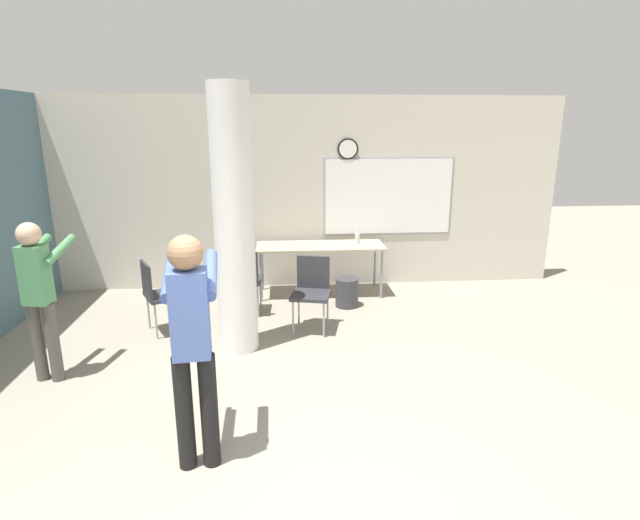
{
  "coord_description": "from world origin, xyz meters",
  "views": [
    {
      "loc": [
        -0.17,
        -2.32,
        2.39
      ],
      "look_at": [
        0.21,
        2.52,
        1.07
      ],
      "focal_mm": 28.0,
      "sensor_mm": 36.0,
      "label": 1
    }
  ],
  "objects_px": {
    "bottle_on_table": "(357,238)",
    "person_playing_front": "(192,335)",
    "chair_near_pillar": "(159,291)",
    "chair_table_front": "(312,288)",
    "person_watching_back": "(39,289)",
    "folding_table": "(320,248)",
    "chair_table_left": "(244,277)"
  },
  "relations": [
    {
      "from": "chair_near_pillar",
      "to": "chair_table_left",
      "type": "bearing_deg",
      "value": 27.26
    },
    {
      "from": "bottle_on_table",
      "to": "person_playing_front",
      "type": "distance_m",
      "value": 4.1
    },
    {
      "from": "chair_table_front",
      "to": "person_watching_back",
      "type": "bearing_deg",
      "value": -158.3
    },
    {
      "from": "person_playing_front",
      "to": "chair_table_left",
      "type": "bearing_deg",
      "value": 87.37
    },
    {
      "from": "person_playing_front",
      "to": "person_watching_back",
      "type": "relative_size",
      "value": 1.1
    },
    {
      "from": "folding_table",
      "to": "bottle_on_table",
      "type": "height_order",
      "value": "bottle_on_table"
    },
    {
      "from": "person_watching_back",
      "to": "folding_table",
      "type": "bearing_deg",
      "value": 39.25
    },
    {
      "from": "bottle_on_table",
      "to": "chair_table_front",
      "type": "bearing_deg",
      "value": -119.72
    },
    {
      "from": "chair_table_front",
      "to": "person_watching_back",
      "type": "height_order",
      "value": "person_watching_back"
    },
    {
      "from": "bottle_on_table",
      "to": "chair_table_front",
      "type": "distance_m",
      "value": 1.53
    },
    {
      "from": "folding_table",
      "to": "chair_table_front",
      "type": "height_order",
      "value": "chair_table_front"
    },
    {
      "from": "folding_table",
      "to": "person_playing_front",
      "type": "distance_m",
      "value": 3.88
    },
    {
      "from": "person_playing_front",
      "to": "person_watching_back",
      "type": "xyz_separation_m",
      "value": [
        -1.63,
        1.39,
        -0.1
      ]
    },
    {
      "from": "chair_table_front",
      "to": "chair_near_pillar",
      "type": "bearing_deg",
      "value": 179.01
    },
    {
      "from": "chair_near_pillar",
      "to": "person_watching_back",
      "type": "bearing_deg",
      "value": -127.56
    },
    {
      "from": "bottle_on_table",
      "to": "person_watching_back",
      "type": "height_order",
      "value": "person_watching_back"
    },
    {
      "from": "bottle_on_table",
      "to": "chair_table_front",
      "type": "height_order",
      "value": "bottle_on_table"
    },
    {
      "from": "folding_table",
      "to": "person_playing_front",
      "type": "relative_size",
      "value": 1.06
    },
    {
      "from": "person_playing_front",
      "to": "person_watching_back",
      "type": "bearing_deg",
      "value": 139.67
    },
    {
      "from": "folding_table",
      "to": "person_playing_front",
      "type": "bearing_deg",
      "value": -107.72
    },
    {
      "from": "person_playing_front",
      "to": "chair_near_pillar",
      "type": "bearing_deg",
      "value": 108.32
    },
    {
      "from": "chair_table_front",
      "to": "chair_table_left",
      "type": "bearing_deg",
      "value": 148.18
    },
    {
      "from": "bottle_on_table",
      "to": "chair_near_pillar",
      "type": "relative_size",
      "value": 0.25
    },
    {
      "from": "person_playing_front",
      "to": "bottle_on_table",
      "type": "bearing_deg",
      "value": 65.29
    },
    {
      "from": "chair_table_left",
      "to": "chair_near_pillar",
      "type": "bearing_deg",
      "value": -152.74
    },
    {
      "from": "chair_near_pillar",
      "to": "person_playing_front",
      "type": "relative_size",
      "value": 0.51
    },
    {
      "from": "folding_table",
      "to": "bottle_on_table",
      "type": "relative_size",
      "value": 8.19
    },
    {
      "from": "bottle_on_table",
      "to": "chair_near_pillar",
      "type": "xyz_separation_m",
      "value": [
        -2.52,
        -1.27,
        -0.31
      ]
    },
    {
      "from": "folding_table",
      "to": "bottle_on_table",
      "type": "bearing_deg",
      "value": 4.34
    },
    {
      "from": "chair_table_front",
      "to": "person_watching_back",
      "type": "relative_size",
      "value": 0.56
    },
    {
      "from": "chair_table_front",
      "to": "bottle_on_table",
      "type": "bearing_deg",
      "value": 60.28
    },
    {
      "from": "folding_table",
      "to": "person_watching_back",
      "type": "xyz_separation_m",
      "value": [
        -2.81,
        -2.29,
        0.23
      ]
    }
  ]
}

